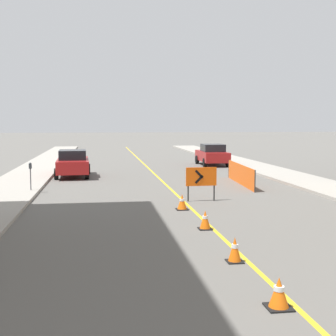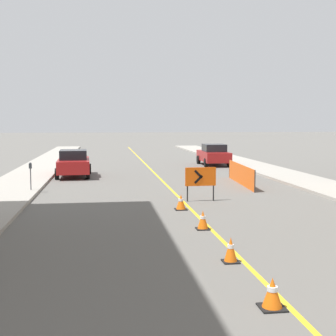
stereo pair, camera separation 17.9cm
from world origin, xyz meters
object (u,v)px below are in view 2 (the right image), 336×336
Objects in this scene: traffic_cone_fifth at (203,220)px; parked_car_curb_near at (74,163)px; arrow_barricade_primary at (201,178)px; parked_car_curb_mid at (214,155)px; traffic_cone_farthest at (181,202)px; parking_meter_far_curb at (30,170)px; traffic_cone_fourth at (231,250)px; traffic_cone_third at (272,293)px.

traffic_cone_fifth is 0.13× the size of parked_car_curb_near.
arrow_barricade_primary is 0.32× the size of parked_car_curb_near.
traffic_cone_farthest is at bearing -105.93° from parked_car_curb_mid.
parking_meter_far_curb reaches higher than traffic_cone_farthest.
arrow_barricade_primary is 11.02m from parked_car_curb_near.
parked_car_curb_mid is at bearing 75.74° from traffic_cone_fifth.
arrow_barricade_primary is at bearing 82.96° from traffic_cone_fourth.
parked_car_curb_near is (-5.65, 9.46, -0.17)m from arrow_barricade_primary.
arrow_barricade_primary reaches higher than traffic_cone_third.
parking_meter_far_curb reaches higher than traffic_cone_fourth.
traffic_cone_fifth is at bearing -103.00° from parked_car_curb_mid.
traffic_cone_third is at bearing -97.40° from arrow_barricade_primary.
parked_car_curb_mid is at bearing 78.75° from traffic_cone_third.
traffic_cone_fifth is (0.07, 6.05, 0.01)m from traffic_cone_third.
parked_car_curb_mid reaches higher than traffic_cone_third.
traffic_cone_third is at bearing -90.21° from traffic_cone_fourth.
traffic_cone_fifth is (0.06, 3.34, -0.01)m from traffic_cone_fourth.
traffic_cone_fifth reaches higher than traffic_cone_farthest.
traffic_cone_third is 0.96× the size of traffic_cone_farthest.
parked_car_curb_near is at bearing 76.06° from parking_meter_far_curb.
traffic_cone_fourth is at bearing -61.86° from parking_meter_far_curb.
arrow_barricade_primary is (0.96, 4.95, 0.68)m from traffic_cone_fifth.
traffic_cone_farthest is 0.13× the size of parked_car_curb_mid.
arrow_barricade_primary is 7.89m from parking_meter_far_curb.
parked_car_curb_mid is at bearing 72.68° from arrow_barricade_primary.
parked_car_curb_near is (-4.69, 14.41, 0.52)m from traffic_cone_fifth.
traffic_cone_farthest is at bearing 90.39° from traffic_cone_third.
parking_meter_far_curb is (-6.10, 4.99, 0.75)m from traffic_cone_farthest.
arrow_barricade_primary is 16.06m from parked_car_curb_mid.
parked_car_curb_mid is (9.88, 6.03, 0.00)m from parked_car_curb_near.
parking_meter_far_curb is at bearing -106.12° from parked_car_curb_near.
traffic_cone_fifth is 15.17m from parked_car_curb_near.
parked_car_curb_near reaches higher than traffic_cone_third.
parked_car_curb_mid is (5.27, 26.49, 0.53)m from traffic_cone_third.
traffic_cone_farthest is 2.18m from arrow_barricade_primary.
arrow_barricade_primary reaches higher than traffic_cone_fifth.
arrow_barricade_primary is (1.02, 8.29, 0.68)m from traffic_cone_fourth.
parked_car_curb_near is (-4.61, 20.46, 0.53)m from traffic_cone_third.
parked_car_curb_mid reaches higher than traffic_cone_fourth.
traffic_cone_third is 9.25m from traffic_cone_farthest.
traffic_cone_third is 2.71m from traffic_cone_fourth.
traffic_cone_third is 0.94× the size of traffic_cone_fourth.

